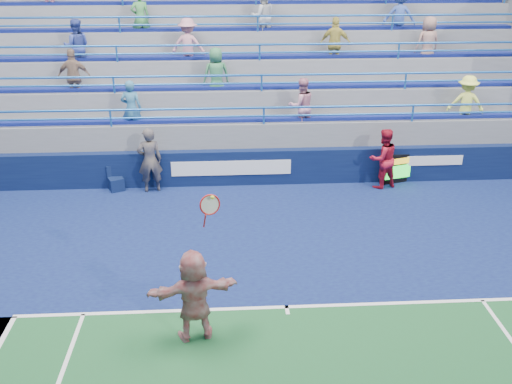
{
  "coord_description": "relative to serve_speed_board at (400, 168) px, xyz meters",
  "views": [
    {
      "loc": [
        -1.2,
        -9.63,
        6.9
      ],
      "look_at": [
        -0.48,
        2.5,
        1.5
      ],
      "focal_mm": 40.0,
      "sensor_mm": 36.0,
      "label": 1
    }
  ],
  "objects": [
    {
      "name": "sponsor_wall",
      "position": [
        -4.19,
        0.15,
        0.09
      ],
      "size": [
        18.0,
        0.32,
        1.1
      ],
      "color": "#0A1339",
      "rests_on": "ground"
    },
    {
      "name": "line_judge",
      "position": [
        -7.58,
        -0.22,
        0.52
      ],
      "size": [
        0.8,
        0.62,
        1.97
      ],
      "primitive_type": "imported",
      "rotation": [
        0.0,
        0.0,
        3.36
      ],
      "color": "#131A34",
      "rests_on": "ground"
    },
    {
      "name": "ground",
      "position": [
        -4.19,
        -6.35,
        -0.46
      ],
      "size": [
        120.0,
        120.0,
        0.0
      ],
      "primitive_type": "plane",
      "color": "#333538"
    },
    {
      "name": "bleacher_stand",
      "position": [
        -4.19,
        3.92,
        1.08
      ],
      "size": [
        18.0,
        5.61,
        6.13
      ],
      "color": "slate",
      "rests_on": "ground"
    },
    {
      "name": "ball_girl",
      "position": [
        -0.67,
        -0.32,
        0.46
      ],
      "size": [
        1.06,
        0.93,
        1.84
      ],
      "primitive_type": "imported",
      "rotation": [
        0.0,
        0.0,
        3.45
      ],
      "color": "#AE1329",
      "rests_on": "ground"
    },
    {
      "name": "serve_speed_board",
      "position": [
        0.0,
        0.0,
        0.0
      ],
      "size": [
        1.31,
        0.5,
        0.92
      ],
      "color": "black",
      "rests_on": "ground"
    },
    {
      "name": "judge_chair",
      "position": [
        -8.64,
        -0.1,
        -0.23
      ],
      "size": [
        0.54,
        0.56,
        0.73
      ],
      "color": "#0D193E",
      "rests_on": "ground"
    },
    {
      "name": "tennis_player",
      "position": [
        -6.01,
        -7.16,
        0.46
      ],
      "size": [
        1.78,
        0.87,
        2.95
      ],
      "color": "silver",
      "rests_on": "ground"
    }
  ]
}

